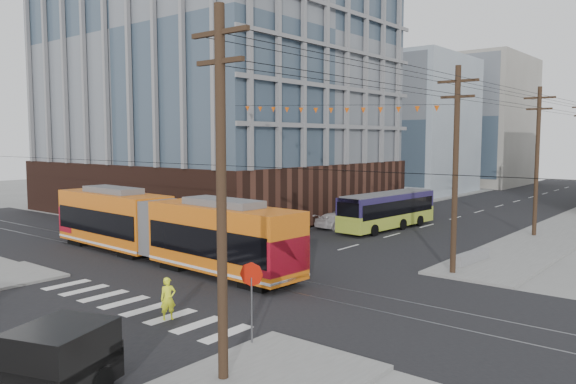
# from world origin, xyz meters

# --- Properties ---
(ground) EXTENTS (160.00, 160.00, 0.00)m
(ground) POSITION_xyz_m (0.00, 0.00, 0.00)
(ground) COLOR slate
(office_building) EXTENTS (30.00, 25.00, 28.60)m
(office_building) POSITION_xyz_m (-22.00, 23.00, 14.30)
(office_building) COLOR #381E16
(office_building) RESTS_ON ground
(bg_bldg_nw_near) EXTENTS (18.00, 16.00, 18.00)m
(bg_bldg_nw_near) POSITION_xyz_m (-17.00, 52.00, 9.00)
(bg_bldg_nw_near) COLOR #8C99A5
(bg_bldg_nw_near) RESTS_ON ground
(bg_bldg_nw_far) EXTENTS (16.00, 18.00, 20.00)m
(bg_bldg_nw_far) POSITION_xyz_m (-14.00, 72.00, 10.00)
(bg_bldg_nw_far) COLOR gray
(bg_bldg_nw_far) RESTS_ON ground
(utility_pole_near) EXTENTS (0.30, 0.30, 11.00)m
(utility_pole_near) POSITION_xyz_m (8.50, -6.00, 5.50)
(utility_pole_near) COLOR black
(utility_pole_near) RESTS_ON ground
(streetcar) EXTENTS (20.52, 3.97, 3.93)m
(streetcar) POSITION_xyz_m (-6.33, 3.57, 1.97)
(streetcar) COLOR #D46211
(streetcar) RESTS_ON ground
(city_bus) EXTENTS (3.04, 10.80, 3.02)m
(city_bus) POSITION_xyz_m (-1.77, 22.51, 1.51)
(city_bus) COLOR #251C4A
(city_bus) RESTS_ON ground
(parked_car_silver) EXTENTS (3.04, 5.19, 1.62)m
(parked_car_silver) POSITION_xyz_m (-5.71, 13.15, 0.81)
(parked_car_silver) COLOR #929DA8
(parked_car_silver) RESTS_ON ground
(parked_car_white) EXTENTS (2.31, 4.49, 1.24)m
(parked_car_white) POSITION_xyz_m (-5.22, 20.43, 0.62)
(parked_car_white) COLOR silver
(parked_car_white) RESTS_ON ground
(parked_car_grey) EXTENTS (3.68, 5.63, 1.44)m
(parked_car_grey) POSITION_xyz_m (-5.55, 24.61, 0.72)
(parked_car_grey) COLOR slate
(parked_car_grey) RESTS_ON ground
(pedestrian) EXTENTS (0.63, 0.74, 1.72)m
(pedestrian) POSITION_xyz_m (2.61, -3.28, 0.86)
(pedestrian) COLOR #F2FF25
(pedestrian) RESTS_ON ground
(stop_sign) EXTENTS (1.10, 1.10, 2.79)m
(stop_sign) POSITION_xyz_m (7.20, -3.34, 1.40)
(stop_sign) COLOR #B51506
(stop_sign) RESTS_ON ground
(jersey_barrier) EXTENTS (1.11, 3.71, 0.73)m
(jersey_barrier) POSITION_xyz_m (8.30, 14.15, 0.37)
(jersey_barrier) COLOR gray
(jersey_barrier) RESTS_ON ground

